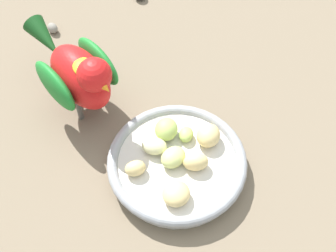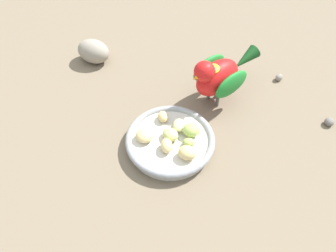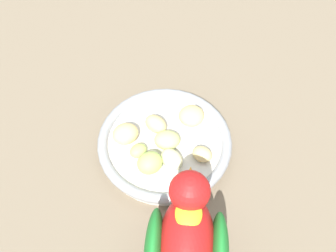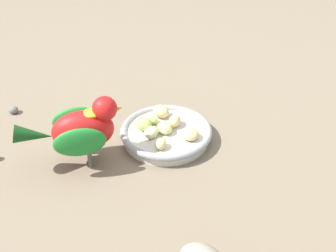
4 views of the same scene
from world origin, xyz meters
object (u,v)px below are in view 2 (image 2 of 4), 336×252
(apple_piece_0, at_px, (179,125))
(pebble_1, at_px, (279,77))
(apple_piece_3, at_px, (189,143))
(pebble_0, at_px, (329,122))
(parrot, at_px, (219,75))
(feeding_bowl, at_px, (171,141))
(apple_piece_1, at_px, (166,146))
(apple_piece_4, at_px, (170,134))
(apple_piece_5, at_px, (191,130))
(apple_piece_6, at_px, (187,153))
(apple_piece_7, at_px, (163,117))
(rock_large, at_px, (94,51))
(apple_piece_2, at_px, (144,136))

(apple_piece_0, height_order, pebble_1, apple_piece_0)
(apple_piece_3, distance_m, pebble_0, 0.34)
(apple_piece_0, relative_size, parrot, 0.21)
(feeding_bowl, relative_size, apple_piece_1, 5.62)
(feeding_bowl, relative_size, pebble_0, 8.86)
(feeding_bowl, bearing_deg, apple_piece_4, 102.84)
(apple_piece_5, height_order, pebble_1, apple_piece_5)
(apple_piece_6, xyz_separation_m, pebble_0, (0.33, 0.13, -0.03))
(apple_piece_1, xyz_separation_m, apple_piece_5, (0.05, 0.04, 0.00))
(pebble_0, relative_size, pebble_1, 1.05)
(apple_piece_6, distance_m, pebble_1, 0.36)
(apple_piece_3, distance_m, apple_piece_4, 0.05)
(apple_piece_5, xyz_separation_m, apple_piece_7, (-0.07, 0.04, -0.00))
(apple_piece_0, distance_m, rock_large, 0.35)
(apple_piece_5, height_order, pebble_0, apple_piece_5)
(apple_piece_0, distance_m, apple_piece_7, 0.04)
(apple_piece_0, bearing_deg, pebble_1, 38.70)
(feeding_bowl, bearing_deg, pebble_1, 41.22)
(apple_piece_6, distance_m, pebble_0, 0.36)
(parrot, xyz_separation_m, rock_large, (-0.33, 0.13, -0.05))
(apple_piece_7, relative_size, pebble_1, 1.37)
(apple_piece_6, relative_size, pebble_1, 1.80)
(apple_piece_5, height_order, rock_large, rock_large)
(apple_piece_3, xyz_separation_m, apple_piece_7, (-0.06, 0.07, 0.00))
(apple_piece_5, distance_m, apple_piece_6, 0.06)
(apple_piece_4, relative_size, rock_large, 0.42)
(apple_piece_7, bearing_deg, apple_piece_1, -80.17)
(apple_piece_2, bearing_deg, rock_large, 121.35)
(apple_piece_7, relative_size, parrot, 0.17)
(pebble_0, bearing_deg, apple_piece_1, -162.77)
(rock_large, bearing_deg, parrot, -21.42)
(rock_large, xyz_separation_m, pebble_0, (0.60, -0.19, -0.02))
(apple_piece_1, relative_size, apple_piece_3, 1.37)
(apple_piece_7, xyz_separation_m, pebble_1, (0.29, 0.18, -0.03))
(apple_piece_3, height_order, apple_piece_7, apple_piece_7)
(apple_piece_6, bearing_deg, pebble_1, 50.23)
(apple_piece_5, bearing_deg, apple_piece_0, 151.74)
(feeding_bowl, height_order, apple_piece_3, apple_piece_3)
(apple_piece_1, relative_size, rock_large, 0.39)
(apple_piece_3, xyz_separation_m, apple_piece_6, (-0.00, -0.03, 0.01))
(apple_piece_2, xyz_separation_m, apple_piece_4, (0.06, 0.01, 0.00))
(apple_piece_1, distance_m, apple_piece_6, 0.05)
(apple_piece_3, height_order, apple_piece_4, apple_piece_4)
(pebble_1, bearing_deg, apple_piece_5, -135.98)
(feeding_bowl, relative_size, apple_piece_0, 5.50)
(apple_piece_3, distance_m, apple_piece_5, 0.03)
(apple_piece_5, bearing_deg, apple_piece_2, -168.78)
(apple_piece_3, distance_m, rock_large, 0.40)
(feeding_bowl, xyz_separation_m, apple_piece_6, (0.04, -0.04, 0.02))
(apple_piece_2, distance_m, apple_piece_7, 0.07)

